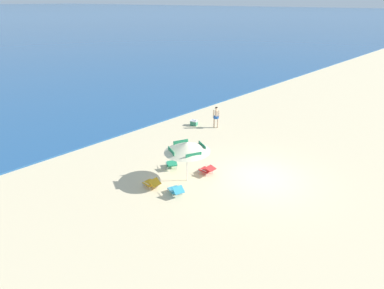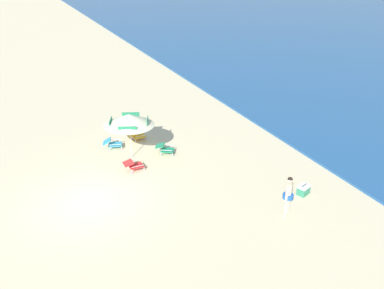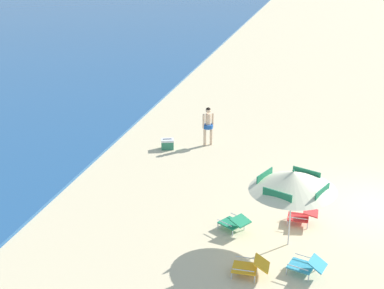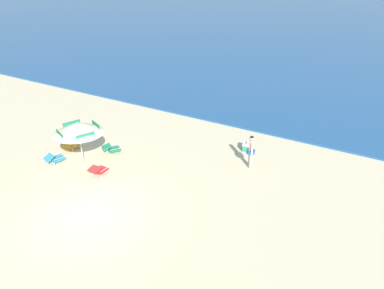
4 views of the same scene
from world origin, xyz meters
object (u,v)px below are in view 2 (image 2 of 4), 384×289
(beach_umbrella_striped_main, at_px, (129,120))
(lounge_chair_beside_umbrella, at_px, (165,148))
(lounge_chair_facing_sea, at_px, (113,143))
(cooler_box, at_px, (304,190))
(lounge_chair_spare_folded, at_px, (136,135))
(lounge_chair_under_umbrella, at_px, (133,165))
(person_standing_near_shore, at_px, (288,193))

(beach_umbrella_striped_main, height_order, lounge_chair_beside_umbrella, beach_umbrella_striped_main)
(lounge_chair_facing_sea, distance_m, cooler_box, 9.28)
(cooler_box, bearing_deg, beach_umbrella_striped_main, -138.68)
(lounge_chair_beside_umbrella, bearing_deg, lounge_chair_spare_folded, -159.41)
(beach_umbrella_striped_main, bearing_deg, lounge_chair_under_umbrella, -13.71)
(beach_umbrella_striped_main, bearing_deg, person_standing_near_shore, 29.21)
(lounge_chair_under_umbrella, xyz_separation_m, person_standing_near_shore, (5.53, 4.07, 0.64))
(beach_umbrella_striped_main, xyz_separation_m, lounge_chair_under_umbrella, (1.23, -0.30, -1.63))
(lounge_chair_under_umbrella, xyz_separation_m, lounge_chair_spare_folded, (-2.92, 1.08, -0.01))
(cooler_box, bearing_deg, person_standing_near_shore, -61.48)
(cooler_box, bearing_deg, lounge_chair_beside_umbrella, -146.71)
(lounge_chair_facing_sea, bearing_deg, person_standing_near_shore, 28.27)
(beach_umbrella_striped_main, height_order, lounge_chair_under_umbrella, beach_umbrella_striped_main)
(lounge_chair_spare_folded, bearing_deg, cooler_box, 30.20)
(lounge_chair_under_umbrella, distance_m, lounge_chair_beside_umbrella, 2.05)
(lounge_chair_under_umbrella, bearing_deg, cooler_box, 49.49)
(lounge_chair_spare_folded, distance_m, cooler_box, 8.85)
(lounge_chair_under_umbrella, distance_m, lounge_chair_spare_folded, 3.11)
(lounge_chair_beside_umbrella, relative_size, cooler_box, 1.72)
(lounge_chair_under_umbrella, distance_m, cooler_box, 7.28)
(lounge_chair_under_umbrella, bearing_deg, lounge_chair_beside_umbrella, 115.71)
(lounge_chair_spare_folded, relative_size, person_standing_near_shore, 0.58)
(lounge_chair_beside_umbrella, distance_m, lounge_chair_facing_sea, 2.66)
(lounge_chair_facing_sea, relative_size, lounge_chair_spare_folded, 1.10)
(lounge_chair_beside_umbrella, bearing_deg, cooler_box, 33.29)
(lounge_chair_under_umbrella, relative_size, lounge_chair_spare_folded, 0.94)
(lounge_chair_under_umbrella, relative_size, person_standing_near_shore, 0.54)
(person_standing_near_shore, bearing_deg, lounge_chair_spare_folded, -160.50)
(beach_umbrella_striped_main, bearing_deg, cooler_box, 41.32)
(lounge_chair_spare_folded, xyz_separation_m, person_standing_near_shore, (8.44, 2.99, 0.65))
(lounge_chair_under_umbrella, relative_size, lounge_chair_facing_sea, 0.85)
(beach_umbrella_striped_main, bearing_deg, lounge_chair_spare_folded, 155.12)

